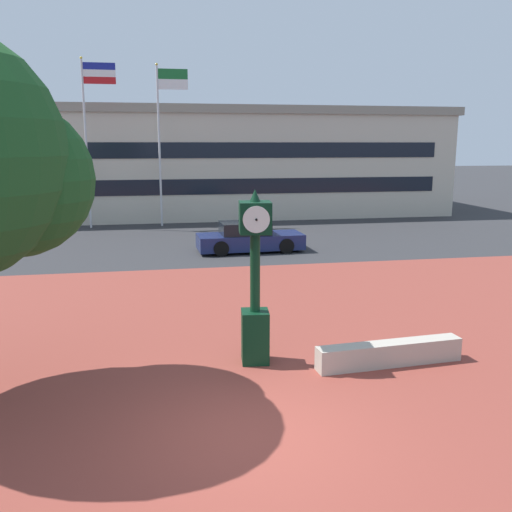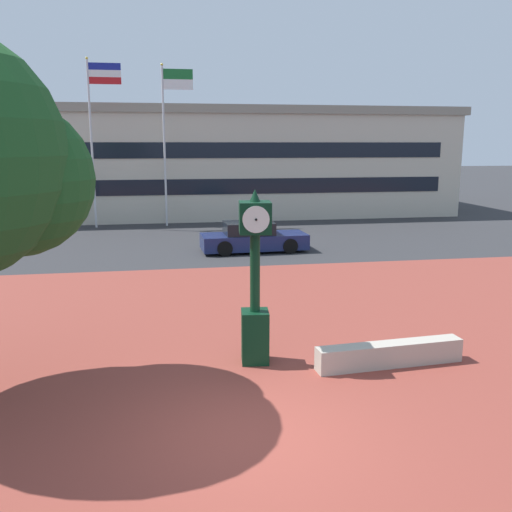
{
  "view_description": "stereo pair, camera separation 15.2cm",
  "coord_description": "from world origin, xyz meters",
  "views": [
    {
      "loc": [
        -1.34,
        -7.94,
        4.57
      ],
      "look_at": [
        0.71,
        3.17,
        2.28
      ],
      "focal_mm": 38.9,
      "sensor_mm": 36.0,
      "label": 1
    },
    {
      "loc": [
        -1.19,
        -7.96,
        4.57
      ],
      "look_at": [
        0.71,
        3.17,
        2.28
      ],
      "focal_mm": 38.9,
      "sensor_mm": 36.0,
      "label": 2
    }
  ],
  "objects": [
    {
      "name": "flagpole_secondary",
      "position": [
        -0.74,
        23.63,
        5.3
      ],
      "size": [
        1.72,
        0.14,
        8.81
      ],
      "color": "silver",
      "rests_on": "ground"
    },
    {
      "name": "flagpole_primary",
      "position": [
        -4.61,
        23.63,
        5.47
      ],
      "size": [
        1.79,
        0.14,
        9.05
      ],
      "color": "silver",
      "rests_on": "ground"
    },
    {
      "name": "planter_wall",
      "position": [
        3.41,
        2.35,
        0.25
      ],
      "size": [
        3.22,
        0.65,
        0.5
      ],
      "primitive_type": "cube",
      "rotation": [
        0.0,
        0.0,
        0.08
      ],
      "color": "#ADA393",
      "rests_on": "ground"
    },
    {
      "name": "civic_building",
      "position": [
        2.49,
        32.07,
        3.41
      ],
      "size": [
        30.54,
        15.23,
        6.8
      ],
      "color": "beige",
      "rests_on": "ground"
    },
    {
      "name": "street_clock",
      "position": [
        0.66,
        3.04,
        1.73
      ],
      "size": [
        0.7,
        0.75,
        3.68
      ],
      "rotation": [
        0.0,
        0.0,
        -0.1
      ],
      "color": "black",
      "rests_on": "ground"
    },
    {
      "name": "car_street_near",
      "position": [
        2.62,
        15.28,
        0.57
      ],
      "size": [
        4.58,
        1.96,
        1.28
      ],
      "rotation": [
        0.0,
        0.0,
        4.75
      ],
      "color": "navy",
      "rests_on": "ground"
    },
    {
      "name": "plaza_brick_paving",
      "position": [
        0.0,
        4.16,
        0.0
      ],
      "size": [
        44.0,
        16.32,
        0.01
      ],
      "primitive_type": "cube",
      "color": "brown",
      "rests_on": "ground"
    },
    {
      "name": "ground_plane",
      "position": [
        0.0,
        0.0,
        0.0
      ],
      "size": [
        200.0,
        200.0,
        0.0
      ],
      "primitive_type": "plane",
      "color": "#2D2D30"
    }
  ]
}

